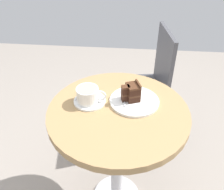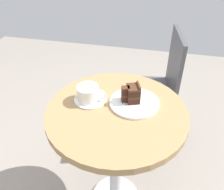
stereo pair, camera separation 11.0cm
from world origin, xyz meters
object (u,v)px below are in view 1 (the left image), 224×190
fork (124,96)px  napkin (134,98)px  teaspoon (84,94)px  cake_slice (132,92)px  cafe_chair (149,80)px  coffee_cup (88,95)px  saucer (90,101)px  cake_plate (134,101)px

fork → napkin: fork is taller
teaspoon → cake_slice: (0.23, -0.02, 0.04)m
teaspoon → cafe_chair: cafe_chair is taller
napkin → coffee_cup: bearing=-165.6°
saucer → cake_slice: cake_slice is taller
teaspoon → cafe_chair: 0.66m
coffee_cup → fork: bearing=17.1°
teaspoon → napkin: (0.25, 0.00, -0.01)m
cake_plate → cafe_chair: bearing=79.0°
coffee_cup → teaspoon: size_ratio=1.54×
coffee_cup → teaspoon: bearing=120.1°
coffee_cup → cake_plate: 0.22m
cake_slice → napkin: 0.06m
coffee_cup → cafe_chair: size_ratio=0.16×
fork → napkin: size_ratio=0.89×
coffee_cup → napkin: (0.22, 0.06, -0.04)m
fork → cafe_chair: size_ratio=0.15×
saucer → cake_plate: bearing=4.8°
teaspoon → cake_slice: size_ratio=0.97×
coffee_cup → napkin: bearing=14.4°
cake_plate → teaspoon: bearing=173.4°
cafe_chair → cake_slice: bearing=-21.7°
napkin → cafe_chair: cafe_chair is taller
coffee_cup → cake_slice: cake_slice is taller
coffee_cup → fork: (0.16, 0.05, -0.03)m
teaspoon → napkin: size_ratio=0.60×
teaspoon → fork: (0.19, -0.00, 0.00)m
fork → cake_slice: bearing=-127.4°
teaspoon → fork: bearing=-61.0°
napkin → cafe_chair: size_ratio=0.17×
saucer → napkin: bearing=13.0°
teaspoon → fork: 0.19m
cake_slice → cake_plate: bearing=-14.8°
cake_plate → napkin: 0.03m
cake_slice → napkin: bearing=62.7°
saucer → fork: bearing=15.3°
cake_plate → cake_slice: 0.05m
saucer → fork: fork is taller
saucer → coffee_cup: bearing=-123.9°
saucer → cake_slice: bearing=6.2°
saucer → fork: size_ratio=1.16×
cake_plate → cake_slice: bearing=165.2°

